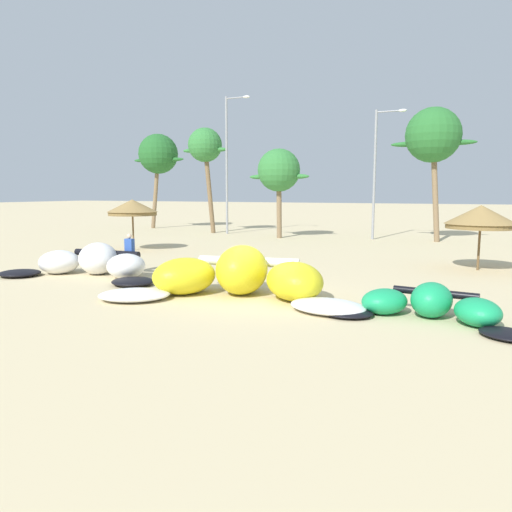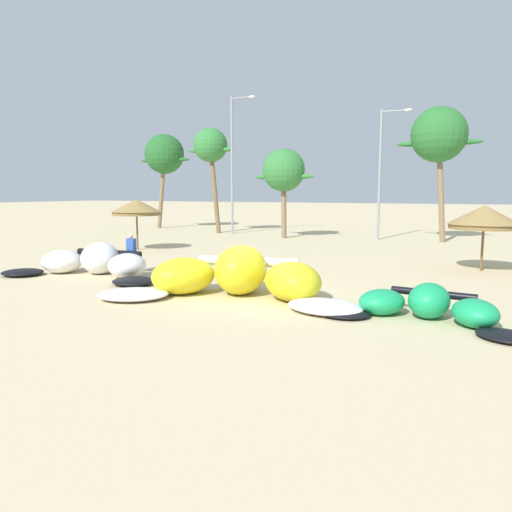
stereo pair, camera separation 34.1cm
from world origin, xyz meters
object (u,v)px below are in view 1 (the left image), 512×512
at_px(kite_left_of_center, 429,306).
at_px(lamppost_west, 228,159).
at_px(kite_left, 238,278).
at_px(palm_left_of_gap, 279,171).
at_px(palm_left, 205,147).
at_px(beach_umbrella_near_van, 132,207).
at_px(beach_umbrella_middle, 481,217).
at_px(palm_leftmost, 158,155).
at_px(person_near_kites, 130,253).
at_px(palm_center_left, 433,136).
at_px(kite_far_left, 92,263).
at_px(lamppost_west_center, 377,167).

height_order(kite_left_of_center, lamppost_west, lamppost_west).
bearing_deg(lamppost_west, kite_left, -62.35).
bearing_deg(palm_left_of_gap, kite_left_of_center, -58.94).
bearing_deg(palm_left, beach_umbrella_near_van, -80.06).
distance_m(beach_umbrella_middle, palm_left_of_gap, 16.78).
xyz_separation_m(kite_left_of_center, palm_leftmost, (-25.07, 23.84, 6.27)).
relative_size(beach_umbrella_near_van, palm_left_of_gap, 0.45).
xyz_separation_m(person_near_kites, palm_leftmost, (-13.16, 20.98, 5.81)).
bearing_deg(palm_left, palm_center_left, -0.54).
bearing_deg(kite_far_left, lamppost_west, 101.19).
distance_m(kite_left, palm_left, 25.56).
xyz_separation_m(palm_left, palm_center_left, (17.27, -0.16, 0.06)).
distance_m(person_near_kites, palm_left, 20.79).
height_order(beach_umbrella_near_van, beach_umbrella_middle, beach_umbrella_near_van).
bearing_deg(palm_center_left, beach_umbrella_near_van, -141.55).
height_order(palm_leftmost, palm_left_of_gap, palm_leftmost).
bearing_deg(beach_umbrella_middle, beach_umbrella_near_van, -179.74).
xyz_separation_m(kite_far_left, palm_left, (-6.09, 19.88, 6.40)).
bearing_deg(beach_umbrella_near_van, kite_far_left, -62.77).
bearing_deg(palm_leftmost, kite_far_left, -61.07).
xyz_separation_m(person_near_kites, palm_left_of_gap, (0.12, 16.72, 3.97)).
xyz_separation_m(kite_left, palm_left_of_gap, (-6.01, 19.13, 4.18)).
height_order(beach_umbrella_middle, palm_leftmost, palm_leftmost).
height_order(kite_left, palm_leftmost, palm_leftmost).
height_order(kite_far_left, palm_left, palm_left).
bearing_deg(beach_umbrella_near_van, kite_left, -38.89).
xyz_separation_m(lamppost_west, lamppost_west_center, (11.53, -0.00, -0.89)).
bearing_deg(kite_left, beach_umbrella_middle, 51.63).
relative_size(beach_umbrella_middle, palm_center_left, 0.33).
bearing_deg(beach_umbrella_middle, kite_left, -128.37).
height_order(kite_far_left, beach_umbrella_near_van, beach_umbrella_near_van).
bearing_deg(beach_umbrella_middle, palm_leftmost, 151.26).
relative_size(kite_far_left, palm_center_left, 0.82).
distance_m(beach_umbrella_middle, palm_center_left, 13.14).
relative_size(palm_left_of_gap, palm_center_left, 0.72).
distance_m(person_near_kites, lamppost_west, 19.65).
bearing_deg(kite_left, lamppost_west_center, 88.24).
bearing_deg(palm_center_left, lamppost_west_center, -178.69).
relative_size(beach_umbrella_near_van, palm_leftmost, 0.34).
relative_size(kite_left_of_center, palm_leftmost, 0.64).
bearing_deg(palm_center_left, kite_far_left, -119.56).
distance_m(beach_umbrella_near_van, palm_left_of_gap, 11.65).
distance_m(palm_left_of_gap, lamppost_west_center, 6.86).
height_order(kite_left, beach_umbrella_near_van, beach_umbrella_near_van).
bearing_deg(person_near_kites, palm_left, 110.52).
height_order(kite_left_of_center, palm_left_of_gap, palm_left_of_gap).
bearing_deg(lamppost_west, palm_left, 173.76).
distance_m(kite_left_of_center, beach_umbrella_middle, 9.66).
height_order(beach_umbrella_middle, palm_left_of_gap, palm_left_of_gap).
relative_size(kite_far_left, lamppost_west_center, 0.82).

